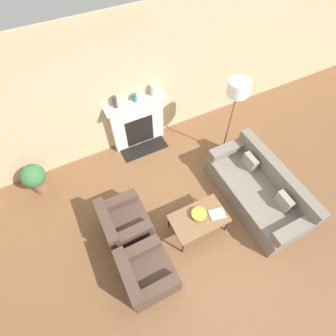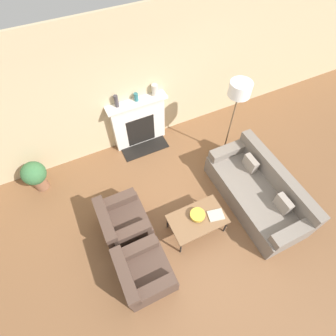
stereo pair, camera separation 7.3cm
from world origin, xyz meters
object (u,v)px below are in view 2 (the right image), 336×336
Objects in this scene: armchair_near at (143,273)px; coffee_table at (197,219)px; couch at (258,192)px; armchair_far at (123,222)px; mantel_vase_center_left at (136,97)px; book at (216,215)px; mantel_vase_center_right at (155,90)px; potted_plant at (35,175)px; floor_lamp at (239,95)px; fireplace at (139,123)px; bowl at (198,215)px; mantel_vase_left at (116,101)px.

armchair_near reaches higher than coffee_table.
coffee_table is at bearing -88.61° from couch.
armchair_far is at bearing -102.15° from couch.
mantel_vase_center_left is (1.12, 2.90, 0.99)m from armchair_near.
book is 2.75m from mantel_vase_center_left.
coffee_table is 4.05× the size of mantel_vase_center_right.
armchair_far is at bearing -128.41° from mantel_vase_center_right.
armchair_far is 2.03m from potted_plant.
armchair_far is 3.09m from floor_lamp.
floor_lamp is at bearing -56.89° from armchair_near.
mantel_vase_center_left reaches higher than couch.
fireplace is at bearing 7.30° from potted_plant.
coffee_table is (1.20, -0.58, 0.13)m from armchair_far.
potted_plant is at bearing 137.88° from coffee_table.
armchair_near is 5.03× the size of mantel_vase_center_left.
armchair_near is at bearing -117.78° from mantel_vase_center_right.
couch is 2.86m from mantel_vase_center_right.
fireplace reaches higher than bowl.
mantel_vase_center_right is at bearing 101.90° from book.
couch is at bearing -102.15° from armchair_far.
book is at bearing -80.90° from fireplace.
couch is at bearing -80.70° from armchair_near.
coffee_table is (-1.36, -0.03, 0.10)m from couch.
couch is 1.06m from book.
armchair_near and armchair_far have the same top height.
armchair_near is 2.74× the size of book.
mantel_vase_left reaches higher than mantel_vase_center_left.
floor_lamp is (2.68, 0.78, 1.33)m from armchair_far.
fireplace is 7.58× the size of mantel_vase_center_left.
floor_lamp reaches higher than mantel_vase_center_right.
armchair_near is 0.97m from armchair_far.
mantel_vase_left reaches higher than mantel_vase_center_right.
mantel_vase_left reaches higher than potted_plant.
mantel_vase_center_left reaches higher than bowl.
armchair_far reaches higher than potted_plant.
floor_lamp is (0.12, 1.33, 1.31)m from couch.
book is at bearing -72.78° from mantel_vase_left.
mantel_vase_left is at bearing 101.54° from bowl.
fireplace is 2.20m from floor_lamp.
armchair_far is at bearing 156.05° from bowl.
mantel_vase_center_right is at bearing 0.00° from mantel_vase_center_left.
fireplace is 5.25× the size of mantel_vase_center_right.
armchair_near reaches higher than book.
mantel_vase_center_left is 0.41m from mantel_vase_center_right.
coffee_table is 2.65m from mantel_vase_center_left.
mantel_vase_center_right is at bearing 1.91° from fireplace.
couch is 3.02m from mantel_vase_center_left.
fireplace is 4.79× the size of bowl.
couch is (1.46, -2.46, -0.27)m from fireplace.
potted_plant is at bearing 25.43° from armchair_near.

